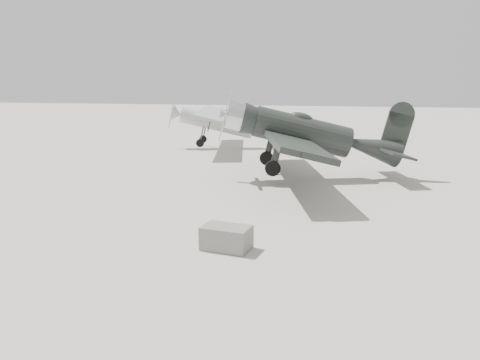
{
  "coord_description": "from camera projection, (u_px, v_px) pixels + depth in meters",
  "views": [
    {
      "loc": [
        4.47,
        -15.26,
        4.92
      ],
      "look_at": [
        1.0,
        0.47,
        1.5
      ],
      "focal_mm": 35.0,
      "sensor_mm": 36.0,
      "label": 1
    }
  ],
  "objects": [
    {
      "name": "equipment_block",
      "position": [
        226.0,
        238.0,
        13.88
      ],
      "size": [
        1.54,
        1.1,
        0.71
      ],
      "primitive_type": "cube",
      "rotation": [
        0.0,
        0.0,
        -0.16
      ],
      "color": "slate",
      "rests_on": "ground"
    },
    {
      "name": "lowwing_monoplane",
      "position": [
        311.0,
        135.0,
        23.45
      ],
      "size": [
        9.7,
        13.37,
        4.31
      ],
      "rotation": [
        0.0,
        0.24,
        0.26
      ],
      "color": "black",
      "rests_on": "ground"
    },
    {
      "name": "ground",
      "position": [
        209.0,
        223.0,
        16.54
      ],
      "size": [
        160.0,
        160.0,
        0.0
      ],
      "primitive_type": "plane",
      "color": "#ADA499",
      "rests_on": "ground"
    },
    {
      "name": "highwing_monoplane",
      "position": [
        221.0,
        121.0,
        34.58
      ],
      "size": [
        8.29,
        11.61,
        3.28
      ],
      "rotation": [
        0.0,
        0.23,
        0.2
      ],
      "color": "#939597",
      "rests_on": "ground"
    }
  ]
}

